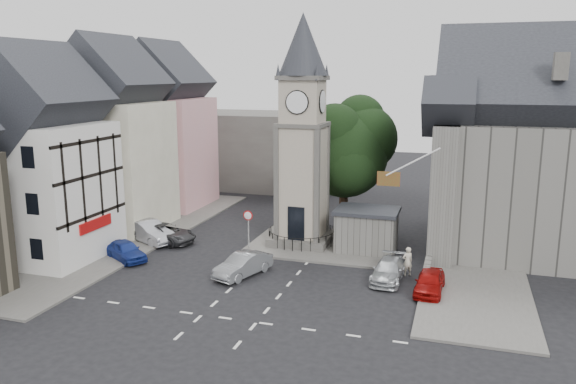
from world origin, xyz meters
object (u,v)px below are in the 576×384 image
(car_east_red, at_px, (430,282))
(stone_shelter, at_px, (367,230))
(pedestrian, at_px, (407,261))
(clock_tower, at_px, (303,133))
(car_west_blue, at_px, (126,250))

(car_east_red, bearing_deg, stone_shelter, 129.08)
(stone_shelter, relative_size, pedestrian, 2.36)
(clock_tower, bearing_deg, car_west_blue, -145.46)
(car_west_blue, relative_size, car_east_red, 1.02)
(pedestrian, bearing_deg, stone_shelter, -84.91)
(stone_shelter, relative_size, car_east_red, 1.14)
(stone_shelter, xyz_separation_m, pedestrian, (3.20, -3.96, -0.64))
(car_east_red, height_order, pedestrian, pedestrian)
(stone_shelter, height_order, pedestrian, stone_shelter)
(stone_shelter, bearing_deg, car_west_blue, -156.47)
(car_west_blue, bearing_deg, car_east_red, -58.23)
(stone_shelter, distance_m, car_west_blue, 16.40)
(car_west_blue, height_order, pedestrian, pedestrian)
(car_west_blue, xyz_separation_m, pedestrian, (18.21, 2.58, 0.25))
(car_west_blue, distance_m, pedestrian, 18.40)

